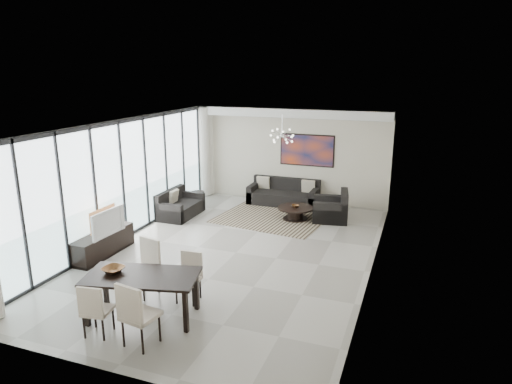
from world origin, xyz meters
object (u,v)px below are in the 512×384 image
at_px(sofa_main, 284,196).
at_px(dining_table, 142,280).
at_px(tv_console, 103,244).
at_px(television, 105,222).
at_px(coffee_table, 295,212).

distance_m(sofa_main, dining_table, 7.19).
distance_m(sofa_main, tv_console, 5.84).
relative_size(tv_console, dining_table, 0.84).
xyz_separation_m(sofa_main, television, (-2.51, -5.27, 0.56)).
height_order(sofa_main, television, television).
bearing_deg(sofa_main, dining_table, -92.39).
height_order(sofa_main, tv_console, sofa_main).
relative_size(coffee_table, tv_console, 0.59).
xyz_separation_m(coffee_table, tv_console, (-3.40, -3.91, 0.07)).
xyz_separation_m(coffee_table, sofa_main, (-0.73, 1.29, 0.07)).
height_order(television, dining_table, television).
relative_size(coffee_table, television, 0.98).
relative_size(coffee_table, sofa_main, 0.46).
xyz_separation_m(tv_console, television, (0.16, -0.07, 0.55)).
bearing_deg(coffee_table, tv_console, -130.96).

